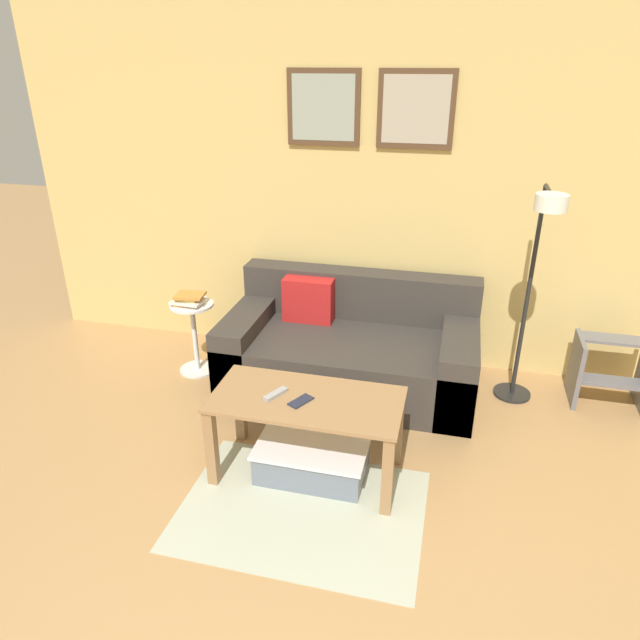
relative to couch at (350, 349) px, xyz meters
name	(u,v)px	position (x,y,z in m)	size (l,w,h in m)	color
wall_back	(393,191)	(0.19, 0.48, 1.03)	(5.60, 0.09, 2.55)	#D6B76B
area_rug	(302,509)	(0.02, -1.34, -0.25)	(1.25, 0.89, 0.01)	#B2B79E
couch	(350,349)	(0.00, 0.00, 0.00)	(1.72, 0.91, 0.73)	#38332D
coffee_table	(307,414)	(-0.03, -1.04, 0.13)	(1.02, 0.50, 0.49)	#997047
storage_bin	(312,459)	(0.00, -1.04, -0.16)	(0.61, 0.39, 0.20)	slate
floor_lamp	(535,274)	(1.13, -0.08, 0.69)	(0.25, 0.53, 1.46)	black
side_table	(194,331)	(-1.13, -0.12, 0.07)	(0.31, 0.31, 0.54)	white
book_stack	(188,299)	(-1.14, -0.14, 0.32)	(0.24, 0.18, 0.08)	#D18438
remote_control	(276,394)	(-0.20, -1.05, 0.24)	(0.04, 0.15, 0.02)	#99999E
cell_phone	(301,401)	(-0.05, -1.08, 0.23)	(0.07, 0.14, 0.01)	#1E2338
step_stool	(611,370)	(1.74, 0.14, -0.01)	(0.46, 0.33, 0.46)	slate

